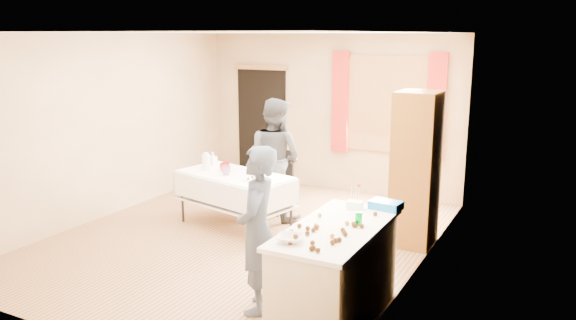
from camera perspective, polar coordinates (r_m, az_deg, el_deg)
The scene contains 29 objects.
floor at distance 7.37m, azimuth -4.56°, elevation -7.96°, with size 4.50×5.50×0.02m, color #9E7047.
ceiling at distance 6.90m, azimuth -4.95°, elevation 12.85°, with size 4.50×5.50×0.02m, color white.
wall_back at distance 9.44m, azimuth 4.26°, elevation 4.82°, with size 4.50×0.02×2.60m, color tan.
wall_front at distance 4.97m, azimuth -21.99°, elevation -3.21°, with size 4.50×0.02×2.60m, color tan.
wall_left at distance 8.43m, azimuth -17.87°, elevation 3.31°, with size 0.02×5.50×2.60m, color tan.
wall_right at distance 6.14m, azimuth 13.40°, elevation 0.26°, with size 0.02×5.50×2.60m, color tan.
window_frame at distance 9.03m, azimuth 10.04°, elevation 5.58°, with size 1.32×0.06×1.52m, color olive.
window_pane at distance 9.01m, azimuth 10.01°, elevation 5.57°, with size 1.20×0.02×1.40m, color white.
curtain_left at distance 9.24m, azimuth 5.31°, elevation 5.88°, with size 0.28×0.06×1.65m, color #B22920.
curtain_right at distance 8.78m, azimuth 14.81°, elevation 5.16°, with size 0.28×0.06×1.65m, color #B22920.
doorway at distance 10.03m, azimuth -2.68°, elevation 3.57°, with size 0.95×0.04×2.00m, color black.
door_lintel at distance 9.90m, azimuth -2.83°, elevation 9.39°, with size 1.05×0.06×0.08m, color olive.
cabinet at distance 7.07m, azimuth 12.85°, elevation -0.92°, with size 0.50×0.60×1.92m, color brown.
counter at distance 5.21m, azimuth 4.87°, elevation -11.49°, with size 0.73×1.55×0.91m.
party_table at distance 7.65m, azimuth -5.39°, elevation -3.62°, with size 1.74×1.15×0.75m.
chair at distance 8.31m, azimuth -1.13°, elevation -3.45°, with size 0.44×0.44×0.92m.
girl at distance 5.27m, azimuth -3.12°, elevation -7.14°, with size 0.55×0.67×1.60m, color #2D374B.
woman at distance 7.94m, azimuth -1.34°, elevation 0.14°, with size 0.92×0.77×1.72m, color black.
soda_can at distance 5.08m, azimuth 7.19°, elevation -5.92°, with size 0.07×0.07×0.12m, color #029B20.
mixing_bowl at distance 4.66m, azimuth 0.24°, elevation -7.97°, with size 0.28×0.28×0.06m, color white.
foam_block at distance 5.53m, azimuth 6.81°, elevation -4.57°, with size 0.15×0.10×0.08m, color white.
blue_basket at distance 5.58m, azimuth 9.93°, elevation -4.52°, with size 0.30×0.20×0.08m, color blue.
pitcher at distance 7.79m, azimuth -8.33°, elevation -0.23°, with size 0.11×0.11×0.22m, color silver.
cup_red at distance 7.72m, azimuth -6.44°, elevation -0.72°, with size 0.15×0.15×0.11m, color red.
cup_rainbow at distance 7.50m, azimuth -6.31°, elevation -1.10°, with size 0.13×0.13×0.12m, color red.
small_bowl at distance 7.43m, azimuth -3.01°, elevation -1.41°, with size 0.23×0.23×0.06m, color white.
pastry_tray at distance 7.15m, azimuth -3.31°, elevation -2.11°, with size 0.28×0.20×0.02m, color white.
bottle at distance 8.08m, azimuth -7.62°, elevation 0.14°, with size 0.11×0.11×0.19m, color white.
cake_balls at distance 4.85m, azimuth 4.12°, elevation -7.26°, with size 0.53×1.12×0.04m.
Camera 1 is at (3.70, -5.83, 2.58)m, focal length 35.00 mm.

